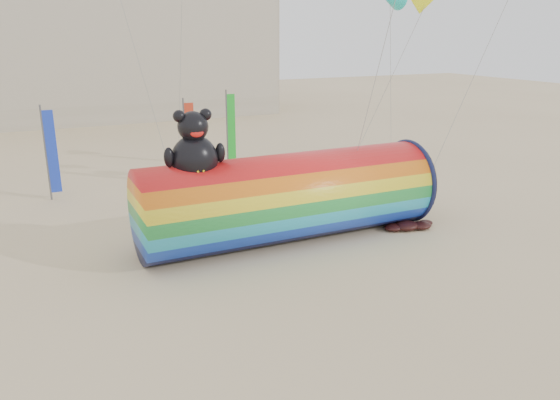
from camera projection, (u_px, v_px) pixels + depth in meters
name	position (u px, v px, depth m)	size (l,w,h in m)	color
ground	(285.00, 271.00, 21.04)	(160.00, 160.00, 0.00)	#CCB58C
windsock_assembly	(288.00, 195.00, 23.83)	(13.22, 4.03, 6.09)	red
kite_handler	(369.00, 206.00, 26.34)	(0.57, 0.37, 1.55)	#5A5E62
fabric_bundle	(409.00, 225.00, 25.53)	(2.62, 1.35, 0.41)	#3E100B
festival_banners	(163.00, 140.00, 32.79)	(12.11, 3.46, 5.20)	#59595E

